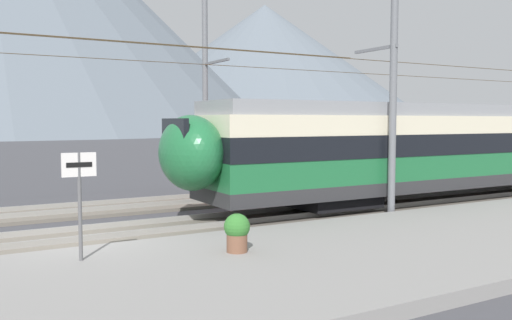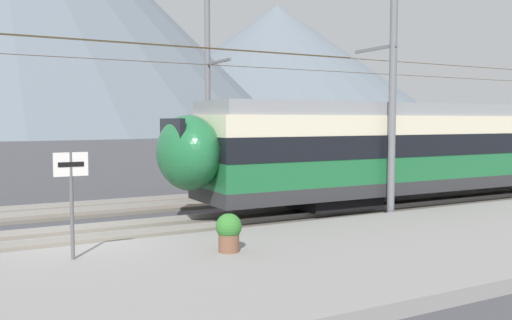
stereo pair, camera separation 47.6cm
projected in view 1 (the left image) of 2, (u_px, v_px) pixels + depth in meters
name	position (u px, v px, depth m)	size (l,w,h in m)	color
ground_plane	(81.00, 249.00, 13.63)	(400.00, 400.00, 0.00)	#424247
platform_slab	(131.00, 289.00, 9.89)	(120.00, 6.67, 0.29)	gray
track_near	(72.00, 239.00, 14.51)	(120.00, 3.00, 0.28)	#6B6359
track_far	(45.00, 213.00, 18.50)	(120.00, 3.00, 0.28)	#6B6359
train_near_platform	(468.00, 145.00, 22.09)	(25.91, 2.96, 4.27)	#2D2D30
train_far_track	(501.00, 139.00, 30.24)	(35.19, 2.90, 4.27)	#2D2D30
catenary_mast_mid	(390.00, 104.00, 17.70)	(44.43, 2.04, 7.18)	slate
catenary_mast_far_side	(207.00, 95.00, 23.35)	(44.43, 2.42, 8.44)	slate
platform_sign	(79.00, 182.00, 11.26)	(0.70, 0.08, 2.27)	#59595B
potted_plant_platform_edge	(237.00, 230.00, 12.09)	(0.59, 0.59, 0.87)	brown
mountain_right_ridge	(265.00, 67.00, 255.91)	(160.31, 160.31, 57.67)	slate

